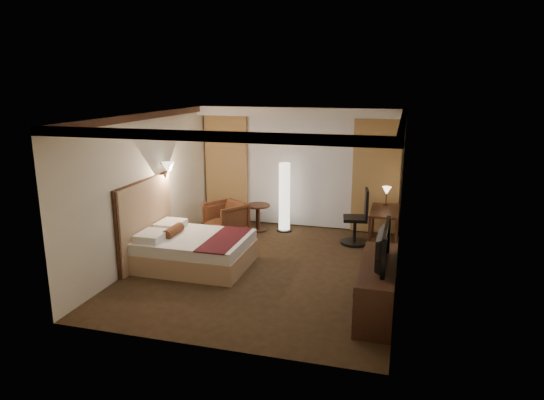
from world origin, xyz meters
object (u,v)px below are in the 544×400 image
(side_table, at_px, (258,218))
(office_chair, at_px, (355,217))
(armchair, at_px, (226,217))
(desk, at_px, (384,228))
(bed, at_px, (196,251))
(dresser, at_px, (377,287))
(television, at_px, (377,240))
(floor_lamp, at_px, (284,197))

(side_table, relative_size, office_chair, 0.51)
(armchair, distance_m, desk, 3.34)
(bed, bearing_deg, office_chair, 37.07)
(side_table, relative_size, desk, 0.53)
(office_chair, distance_m, dresser, 2.96)
(desk, bearing_deg, office_chair, -175.03)
(office_chair, bearing_deg, side_table, 162.71)
(desk, relative_size, dresser, 0.60)
(dresser, xyz_separation_m, television, (-0.03, 0.00, 0.70))
(floor_lamp, bearing_deg, armchair, -154.52)
(armchair, xyz_separation_m, floor_lamp, (1.17, 0.56, 0.38))
(floor_lamp, relative_size, office_chair, 1.33)
(floor_lamp, xyz_separation_m, dresser, (2.22, -3.35, -0.41))
(side_table, height_order, floor_lamp, floor_lamp)
(television, bearing_deg, bed, 74.98)
(bed, relative_size, dresser, 1.01)
(floor_lamp, height_order, dresser, floor_lamp)
(side_table, height_order, television, television)
(floor_lamp, relative_size, desk, 1.38)
(desk, xyz_separation_m, dresser, (0.05, -2.94, -0.01))
(floor_lamp, bearing_deg, television, -56.88)
(floor_lamp, height_order, desk, floor_lamp)
(side_table, bearing_deg, television, -49.50)
(bed, distance_m, desk, 3.79)
(armchair, relative_size, desk, 0.70)
(office_chair, height_order, television, office_chair)
(floor_lamp, relative_size, dresser, 0.82)
(armchair, distance_m, side_table, 0.74)
(floor_lamp, distance_m, office_chair, 1.67)
(armchair, bearing_deg, dresser, -5.73)
(side_table, bearing_deg, dresser, -49.19)
(floor_lamp, height_order, television, floor_lamp)
(office_chair, bearing_deg, floor_lamp, 155.45)
(side_table, xyz_separation_m, office_chair, (2.16, -0.34, 0.28))
(desk, distance_m, office_chair, 0.61)
(dresser, bearing_deg, side_table, 130.81)
(bed, relative_size, office_chair, 1.63)
(armchair, distance_m, television, 4.42)
(side_table, bearing_deg, armchair, -143.85)
(office_chair, distance_m, television, 2.99)
(bed, xyz_separation_m, armchair, (-0.14, 1.89, 0.11))
(floor_lamp, height_order, office_chair, floor_lamp)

